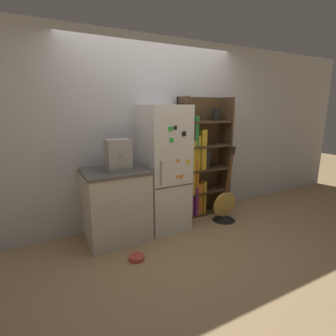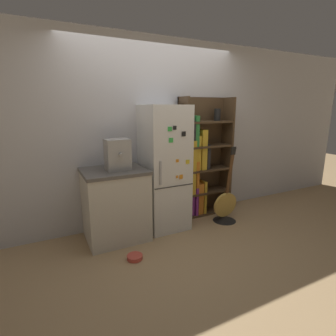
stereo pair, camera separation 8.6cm
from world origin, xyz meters
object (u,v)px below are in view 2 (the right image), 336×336
at_px(refrigerator, 164,168).
at_px(bookshelf, 198,164).
at_px(guitar, 225,210).
at_px(pet_bowl, 135,257).
at_px(espresso_machine, 118,155).

bearing_deg(refrigerator, bookshelf, 14.13).
bearing_deg(bookshelf, guitar, -63.74).
bearing_deg(guitar, refrigerator, 163.53).
xyz_separation_m(bookshelf, pet_bowl, (-1.34, -0.79, -0.79)).
height_order(refrigerator, bookshelf, bookshelf).
relative_size(refrigerator, bookshelf, 0.94).
bearing_deg(bookshelf, refrigerator, -165.87).
relative_size(refrigerator, espresso_machine, 4.48).
relative_size(espresso_machine, pet_bowl, 2.13).
relative_size(refrigerator, pet_bowl, 9.55).
relative_size(bookshelf, pet_bowl, 10.20).
bearing_deg(espresso_machine, refrigerator, 5.19).
height_order(guitar, pet_bowl, guitar).
distance_m(refrigerator, espresso_machine, 0.71).
relative_size(refrigerator, guitar, 1.49).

